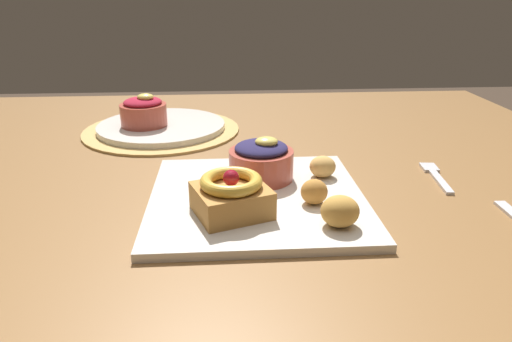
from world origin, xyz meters
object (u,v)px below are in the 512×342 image
cake_slice (231,195)px  back_plate (162,126)px  back_ramekin (144,112)px  fritter_back (323,167)px  front_plate (257,198)px  berry_ramekin (261,160)px  fork (435,175)px  fritter_front (314,192)px  fritter_middle (340,211)px

cake_slice → back_plate: bearing=108.6°
back_ramekin → fritter_back: bearing=-42.6°
cake_slice → back_ramekin: size_ratio=1.19×
front_plate → back_ramekin: size_ratio=3.18×
front_plate → back_ramekin: 0.41m
berry_ramekin → fork: size_ratio=0.78×
fritter_front → back_ramekin: (-0.29, 0.39, 0.02)m
back_plate → back_ramekin: bearing=-162.4°
back_plate → back_ramekin: 0.05m
berry_ramekin → fritter_front: bearing=-55.4°
cake_slice → fritter_middle: 0.14m
back_plate → fork: size_ratio=2.12×
back_plate → berry_ramekin: bearing=-58.1°
cake_slice → fritter_back: (0.14, 0.12, -0.01)m
fork → berry_ramekin: bearing=99.9°
back_ramekin → fritter_front: bearing=-53.5°
fork → fritter_middle: bearing=137.7°
fritter_middle → back_ramekin: 0.55m
cake_slice → fritter_front: (0.11, 0.02, -0.01)m
fritter_front → fritter_back: fritter_front is taller
front_plate → cake_slice: (-0.04, -0.06, 0.03)m
back_ramekin → back_plate: bearing=17.6°
fritter_back → fork: size_ratio=0.32×
back_ramekin → berry_ramekin: bearing=-52.9°
fritter_middle → fork: (0.20, 0.18, -0.03)m
fritter_back → fritter_front: bearing=-108.0°
fritter_middle → front_plate: bearing=133.6°
back_plate → fork: 0.56m
cake_slice → fork: 0.36m
fritter_back → fork: fritter_back is taller
fritter_back → fork: bearing=4.6°
fritter_back → back_ramekin: back_ramekin is taller
back_plate → front_plate: bearing=-63.8°
front_plate → fork: size_ratio=2.40×
berry_ramekin → back_ramekin: bearing=127.1°
fritter_front → fritter_middle: fritter_middle is taller
front_plate → fork: 0.31m
fritter_middle → back_ramekin: bearing=124.1°
back_plate → fork: bearing=-31.2°
fritter_front → fork: 0.25m
fritter_middle → back_plate: (-0.27, 0.46, -0.02)m
berry_ramekin → back_plate: bearing=121.9°
fritter_back → back_plate: bearing=133.2°
front_plate → fritter_front: size_ratio=8.21×
fritter_back → berry_ramekin: bearing=-179.5°
fritter_front → back_ramekin: 0.48m
fritter_middle → fork: bearing=41.1°
fritter_middle → fritter_back: bearing=86.1°
berry_ramekin → fritter_back: bearing=0.5°
front_plate → fritter_front: bearing=-24.8°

